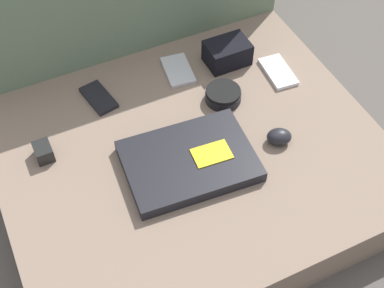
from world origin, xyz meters
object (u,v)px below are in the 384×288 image
(phone_silver, at_px, (99,98))
(phone_small, at_px, (178,70))
(laptop, at_px, (189,161))
(camera_pouch, at_px, (227,53))
(charger_brick, at_px, (43,152))
(phone_black, at_px, (278,72))
(computer_mouse, at_px, (279,137))
(speaker_puck, at_px, (223,95))

(phone_silver, relative_size, phone_small, 0.95)
(laptop, xyz_separation_m, camera_pouch, (0.25, 0.28, 0.02))
(phone_silver, xyz_separation_m, charger_brick, (-0.18, -0.13, 0.01))
(phone_black, xyz_separation_m, phone_small, (-0.25, 0.12, -0.00))
(laptop, relative_size, phone_black, 2.47)
(camera_pouch, bearing_deg, phone_silver, 177.60)
(charger_brick, bearing_deg, camera_pouch, 11.24)
(computer_mouse, bearing_deg, laptop, -164.66)
(computer_mouse, xyz_separation_m, phone_black, (0.13, 0.21, -0.01))
(speaker_puck, bearing_deg, phone_small, 113.15)
(laptop, height_order, phone_small, laptop)
(phone_small, bearing_deg, computer_mouse, -62.29)
(phone_black, bearing_deg, charger_brick, -174.34)
(laptop, distance_m, phone_silver, 0.32)
(phone_black, distance_m, camera_pouch, 0.15)
(camera_pouch, bearing_deg, speaker_puck, -121.61)
(camera_pouch, distance_m, charger_brick, 0.57)
(computer_mouse, height_order, speaker_puck, computer_mouse)
(speaker_puck, xyz_separation_m, camera_pouch, (0.08, 0.13, 0.02))
(speaker_puck, xyz_separation_m, phone_silver, (-0.30, 0.14, -0.01))
(computer_mouse, bearing_deg, phone_small, 132.41)
(speaker_puck, bearing_deg, phone_black, 7.31)
(computer_mouse, distance_m, charger_brick, 0.57)
(speaker_puck, distance_m, charger_brick, 0.48)
(phone_black, bearing_deg, computer_mouse, -116.06)
(phone_black, relative_size, camera_pouch, 1.10)
(speaker_puck, height_order, phone_silver, speaker_puck)
(laptop, distance_m, speaker_puck, 0.23)
(computer_mouse, height_order, charger_brick, same)
(charger_brick, bearing_deg, laptop, -29.59)
(phone_small, xyz_separation_m, camera_pouch, (0.14, -0.02, 0.03))
(laptop, relative_size, phone_small, 2.50)
(laptop, relative_size, speaker_puck, 3.37)
(speaker_puck, bearing_deg, camera_pouch, 58.39)
(computer_mouse, height_order, camera_pouch, camera_pouch)
(computer_mouse, distance_m, phone_silver, 0.48)
(speaker_puck, xyz_separation_m, charger_brick, (-0.48, 0.02, 0.00))
(computer_mouse, xyz_separation_m, phone_small, (-0.12, 0.34, -0.01))
(phone_silver, bearing_deg, laptop, -77.92)
(computer_mouse, bearing_deg, speaker_puck, 129.63)
(phone_black, bearing_deg, camera_pouch, 141.02)
(charger_brick, bearing_deg, phone_silver, 34.81)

